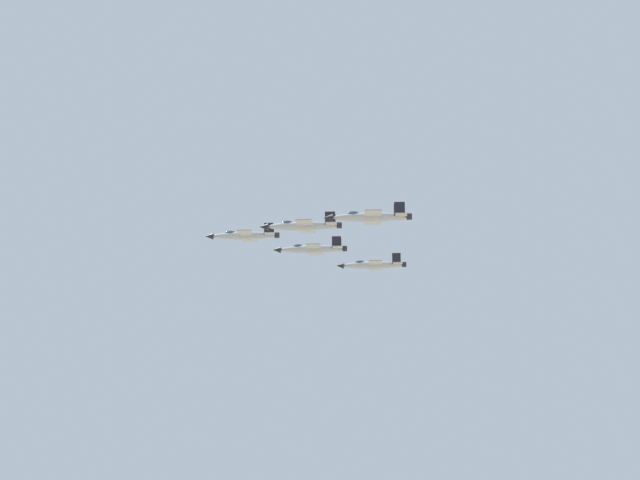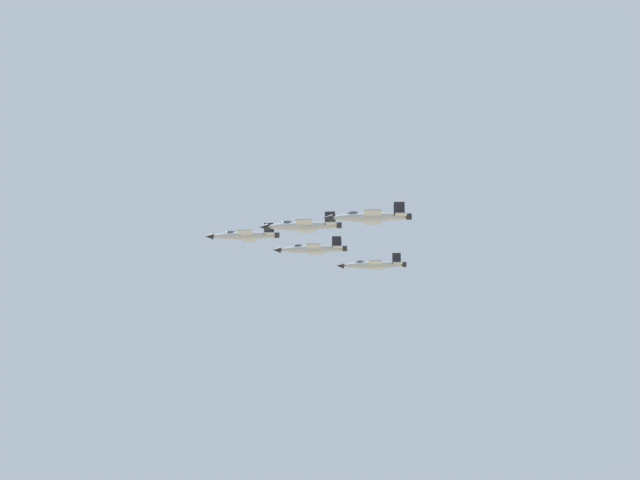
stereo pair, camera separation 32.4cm
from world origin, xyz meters
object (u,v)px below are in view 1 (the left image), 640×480
at_px(jet_lead, 244,235).
at_px(jet_right_wingman, 311,249).
at_px(jet_left_outer, 369,217).
at_px(jet_left_wingman, 302,226).
at_px(jet_right_outer, 373,265).

distance_m(jet_lead, jet_right_wingman, 20.20).
bearing_deg(jet_lead, jet_left_outer, 139.10).
relative_size(jet_right_wingman, jet_left_outer, 1.03).
bearing_deg(jet_right_wingman, jet_left_outer, 111.56).
bearing_deg(jet_right_wingman, jet_left_wingman, 90.15).
distance_m(jet_right_wingman, jet_left_outer, 42.25).
bearing_deg(jet_left_outer, jet_right_wingman, -69.47).
height_order(jet_lead, jet_left_wingman, jet_lead).
bearing_deg(jet_right_outer, jet_lead, 40.85).
bearing_deg(jet_left_outer, jet_lead, -41.25).
height_order(jet_lead, jet_left_outer, jet_lead).
bearing_deg(jet_right_outer, jet_left_outer, 90.48).
bearing_deg(jet_right_wingman, jet_right_outer, -139.49).
xyz_separation_m(jet_lead, jet_left_wingman, (20.14, -1.51, -1.41)).
bearing_deg(jet_left_wingman, jet_left_outer, 139.96).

